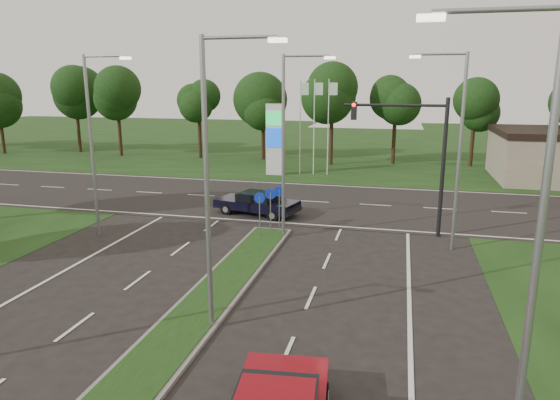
# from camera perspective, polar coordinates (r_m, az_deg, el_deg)

# --- Properties ---
(verge_far) EXTENTS (160.00, 50.00, 0.02)m
(verge_far) POSITION_cam_1_polar(r_m,az_deg,el_deg) (63.52, 7.83, 6.17)
(verge_far) COLOR black
(verge_far) RESTS_ON ground
(cross_road) EXTENTS (160.00, 12.00, 0.02)m
(cross_road) POSITION_cam_1_polar(r_m,az_deg,el_deg) (33.27, 2.20, -0.12)
(cross_road) COLOR black
(cross_road) RESTS_ON ground
(median_kerb) EXTENTS (2.00, 26.00, 0.12)m
(median_kerb) POSITION_cam_1_polar(r_m,az_deg,el_deg) (15.38, -13.56, -16.83)
(median_kerb) COLOR slate
(median_kerb) RESTS_ON ground
(streetlight_median_near) EXTENTS (2.53, 0.22, 9.00)m
(streetlight_median_near) POSITION_cam_1_polar(r_m,az_deg,el_deg) (14.98, -7.71, 3.14)
(streetlight_median_near) COLOR gray
(streetlight_median_near) RESTS_ON ground
(streetlight_median_far) EXTENTS (2.53, 0.22, 9.00)m
(streetlight_median_far) POSITION_cam_1_polar(r_m,az_deg,el_deg) (24.48, 0.85, 7.14)
(streetlight_median_far) COLOR gray
(streetlight_median_far) RESTS_ON ground
(streetlight_left_far) EXTENTS (2.53, 0.22, 9.00)m
(streetlight_left_far) POSITION_cam_1_polar(r_m,az_deg,el_deg) (26.37, -20.45, 6.76)
(streetlight_left_far) COLOR gray
(streetlight_left_far) RESTS_ON ground
(streetlight_right_far) EXTENTS (2.53, 0.22, 9.00)m
(streetlight_right_far) POSITION_cam_1_polar(r_m,az_deg,el_deg) (23.99, 19.44, 6.27)
(streetlight_right_far) COLOR gray
(streetlight_right_far) RESTS_ON ground
(streetlight_right_near) EXTENTS (2.53, 0.22, 9.00)m
(streetlight_right_near) POSITION_cam_1_polar(r_m,az_deg,el_deg) (10.35, 26.58, -2.71)
(streetlight_right_near) COLOR gray
(streetlight_right_near) RESTS_ON ground
(traffic_signal) EXTENTS (5.10, 0.42, 7.00)m
(traffic_signal) POSITION_cam_1_polar(r_m,az_deg,el_deg) (25.92, 15.40, 6.07)
(traffic_signal) COLOR black
(traffic_signal) RESTS_ON ground
(median_signs) EXTENTS (1.16, 1.76, 2.38)m
(median_signs) POSITION_cam_1_polar(r_m,az_deg,el_deg) (25.67, -1.16, -0.20)
(median_signs) COLOR gray
(median_signs) RESTS_ON ground
(gas_pylon) EXTENTS (5.80, 1.26, 8.00)m
(gas_pylon) POSITION_cam_1_polar(r_m,az_deg,el_deg) (42.27, -0.36, 7.15)
(gas_pylon) COLOR silver
(gas_pylon) RESTS_ON ground
(treeline_far) EXTENTS (6.00, 6.00, 9.90)m
(treeline_far) POSITION_cam_1_polar(r_m,az_deg,el_deg) (48.09, 6.28, 12.15)
(treeline_far) COLOR black
(treeline_far) RESTS_ON ground
(navy_sedan) EXTENTS (5.24, 3.10, 1.35)m
(navy_sedan) POSITION_cam_1_polar(r_m,az_deg,el_deg) (29.72, -2.63, -0.30)
(navy_sedan) COLOR black
(navy_sedan) RESTS_ON ground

